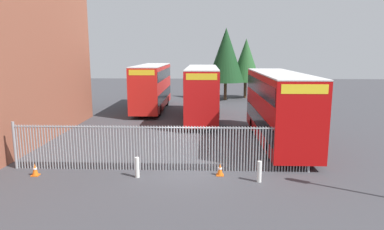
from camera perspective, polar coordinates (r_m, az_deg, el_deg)
name	(u,v)px	position (r m, az deg, el deg)	size (l,w,h in m)	color
ground_plane	(194,132)	(24.52, 0.36, -2.90)	(100.00, 100.00, 0.00)	#3D3D42
palisade_fence	(160,147)	(16.61, -5.37, -5.26)	(14.38, 0.14, 2.35)	gray
double_decker_bus_near_gate	(278,105)	(21.78, 14.15, 1.58)	(2.54, 10.81, 4.42)	#B70C0C
double_decker_bus_behind_fence_left	(202,91)	(28.96, 1.69, 4.02)	(2.54, 10.81, 4.42)	red
double_decker_bus_behind_fence_right	(152,85)	(33.91, -6.65, 4.90)	(2.54, 10.81, 4.42)	red
bollard_near_left	(137,167)	(16.01, -9.09, -8.59)	(0.20, 0.20, 0.95)	silver
bollard_center_front	(259,172)	(15.57, 11.13, -9.21)	(0.20, 0.20, 0.95)	silver
traffic_cone_by_gate	(220,169)	(16.16, 4.68, -9.01)	(0.34, 0.34, 0.59)	orange
traffic_cone_mid_forecourt	(35,170)	(17.65, -24.63, -8.25)	(0.34, 0.34, 0.59)	orange
tree_tall_back	(226,55)	(40.98, 5.65, 9.86)	(4.39, 4.39, 8.43)	#4C3823
tree_short_side	(246,60)	(43.12, 8.95, 8.97)	(3.66, 3.66, 7.27)	#4C3823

